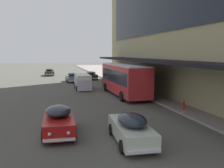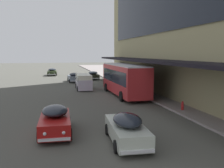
{
  "view_description": "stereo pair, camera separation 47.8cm",
  "coord_description": "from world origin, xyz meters",
  "px_view_note": "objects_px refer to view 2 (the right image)",
  "views": [
    {
      "loc": [
        -3.67,
        -6.05,
        4.67
      ],
      "look_at": [
        2.7,
        19.14,
        1.45
      ],
      "focal_mm": 40.0,
      "sensor_mm": 36.0,
      "label": 1
    },
    {
      "loc": [
        -3.2,
        -6.16,
        4.67
      ],
      "look_at": [
        2.7,
        19.14,
        1.45
      ],
      "focal_mm": 40.0,
      "sensor_mm": 36.0,
      "label": 2
    }
  ],
  "objects_px": {
    "fire_hydrant": "(182,106)",
    "vw_van": "(83,81)",
    "sedan_trailing_mid": "(93,75)",
    "sedan_oncoming_front": "(55,120)",
    "sedan_second_near": "(127,128)",
    "sedan_second_mid": "(52,72)",
    "sedan_lead_mid": "(74,77)",
    "transit_bus_kerbside_front": "(124,78)"
  },
  "relations": [
    {
      "from": "sedan_trailing_mid",
      "to": "sedan_second_mid",
      "type": "distance_m",
      "value": 12.0
    },
    {
      "from": "transit_bus_kerbside_front",
      "to": "sedan_lead_mid",
      "type": "distance_m",
      "value": 15.43
    },
    {
      "from": "sedan_second_near",
      "to": "vw_van",
      "type": "bearing_deg",
      "value": 89.78
    },
    {
      "from": "vw_van",
      "to": "transit_bus_kerbside_front",
      "type": "bearing_deg",
      "value": -56.51
    },
    {
      "from": "sedan_oncoming_front",
      "to": "sedan_trailing_mid",
      "type": "bearing_deg",
      "value": 77.08
    },
    {
      "from": "vw_van",
      "to": "fire_hydrant",
      "type": "height_order",
      "value": "vw_van"
    },
    {
      "from": "sedan_second_near",
      "to": "sedan_second_mid",
      "type": "xyz_separation_m",
      "value": [
        -3.99,
        41.89,
        -0.03
      ]
    },
    {
      "from": "transit_bus_kerbside_front",
      "to": "sedan_second_mid",
      "type": "xyz_separation_m",
      "value": [
        -7.9,
        27.75,
        -1.23
      ]
    },
    {
      "from": "sedan_second_near",
      "to": "sedan_second_mid",
      "type": "relative_size",
      "value": 1.05
    },
    {
      "from": "sedan_second_mid",
      "to": "sedan_oncoming_front",
      "type": "bearing_deg",
      "value": -89.47
    },
    {
      "from": "transit_bus_kerbside_front",
      "to": "sedan_lead_mid",
      "type": "height_order",
      "value": "transit_bus_kerbside_front"
    },
    {
      "from": "sedan_second_near",
      "to": "fire_hydrant",
      "type": "bearing_deg",
      "value": 41.79
    },
    {
      "from": "sedan_trailing_mid",
      "to": "sedan_second_mid",
      "type": "height_order",
      "value": "sedan_second_mid"
    },
    {
      "from": "transit_bus_kerbside_front",
      "to": "sedan_oncoming_front",
      "type": "height_order",
      "value": "transit_bus_kerbside_front"
    },
    {
      "from": "sedan_second_near",
      "to": "sedan_trailing_mid",
      "type": "distance_m",
      "value": 32.46
    },
    {
      "from": "sedan_oncoming_front",
      "to": "fire_hydrant",
      "type": "bearing_deg",
      "value": 18.02
    },
    {
      "from": "sedan_trailing_mid",
      "to": "sedan_oncoming_front",
      "type": "bearing_deg",
      "value": -102.92
    },
    {
      "from": "sedan_oncoming_front",
      "to": "sedan_second_mid",
      "type": "bearing_deg",
      "value": 90.53
    },
    {
      "from": "sedan_second_near",
      "to": "sedan_second_mid",
      "type": "bearing_deg",
      "value": 95.44
    },
    {
      "from": "sedan_second_near",
      "to": "transit_bus_kerbside_front",
      "type": "bearing_deg",
      "value": 74.55
    },
    {
      "from": "sedan_second_near",
      "to": "sedan_trailing_mid",
      "type": "relative_size",
      "value": 0.99
    },
    {
      "from": "sedan_trailing_mid",
      "to": "fire_hydrant",
      "type": "xyz_separation_m",
      "value": [
        3.12,
        -26.62,
        -0.23
      ]
    },
    {
      "from": "sedan_second_near",
      "to": "sedan_lead_mid",
      "type": "relative_size",
      "value": 1.05
    },
    {
      "from": "sedan_oncoming_front",
      "to": "sedan_second_mid",
      "type": "height_order",
      "value": "sedan_oncoming_front"
    },
    {
      "from": "sedan_second_near",
      "to": "sedan_oncoming_front",
      "type": "relative_size",
      "value": 1.05
    },
    {
      "from": "sedan_lead_mid",
      "to": "transit_bus_kerbside_front",
      "type": "bearing_deg",
      "value": -73.72
    },
    {
      "from": "sedan_oncoming_front",
      "to": "vw_van",
      "type": "height_order",
      "value": "vw_van"
    },
    {
      "from": "sedan_trailing_mid",
      "to": "sedan_lead_mid",
      "type": "relative_size",
      "value": 1.06
    },
    {
      "from": "vw_van",
      "to": "sedan_second_mid",
      "type": "bearing_deg",
      "value": 100.49
    },
    {
      "from": "sedan_trailing_mid",
      "to": "vw_van",
      "type": "distance_m",
      "value": 12.78
    },
    {
      "from": "sedan_second_near",
      "to": "sedan_second_mid",
      "type": "distance_m",
      "value": 42.08
    },
    {
      "from": "transit_bus_kerbside_front",
      "to": "sedan_trailing_mid",
      "type": "bearing_deg",
      "value": 92.14
    },
    {
      "from": "sedan_oncoming_front",
      "to": "fire_hydrant",
      "type": "distance_m",
      "value": 10.49
    },
    {
      "from": "sedan_oncoming_front",
      "to": "fire_hydrant",
      "type": "relative_size",
      "value": 6.33
    },
    {
      "from": "sedan_lead_mid",
      "to": "vw_van",
      "type": "relative_size",
      "value": 0.97
    },
    {
      "from": "sedan_second_near",
      "to": "sedan_lead_mid",
      "type": "distance_m",
      "value": 28.9
    },
    {
      "from": "transit_bus_kerbside_front",
      "to": "sedan_trailing_mid",
      "type": "height_order",
      "value": "transit_bus_kerbside_front"
    },
    {
      "from": "sedan_second_near",
      "to": "sedan_second_mid",
      "type": "height_order",
      "value": "sedan_second_near"
    },
    {
      "from": "sedan_oncoming_front",
      "to": "sedan_lead_mid",
      "type": "xyz_separation_m",
      "value": [
        3.22,
        26.47,
        -0.04
      ]
    },
    {
      "from": "fire_hydrant",
      "to": "vw_van",
      "type": "bearing_deg",
      "value": 113.76
    },
    {
      "from": "sedan_oncoming_front",
      "to": "fire_hydrant",
      "type": "height_order",
      "value": "sedan_oncoming_front"
    },
    {
      "from": "sedan_oncoming_front",
      "to": "vw_van",
      "type": "bearing_deg",
      "value": 78.05
    }
  ]
}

